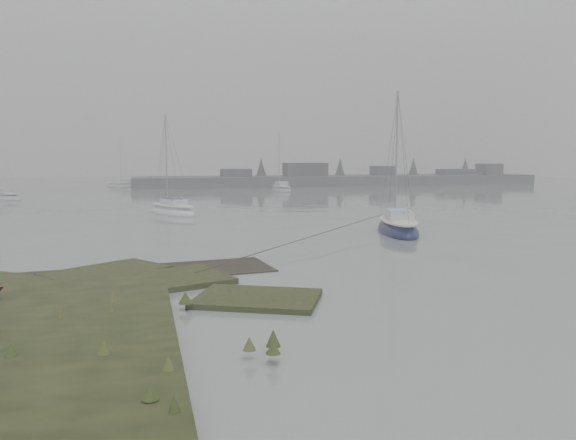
# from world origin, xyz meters

# --- Properties ---
(ground) EXTENTS (160.00, 160.00, 0.00)m
(ground) POSITION_xyz_m (0.00, 30.00, 0.00)
(ground) COLOR slate
(ground) RESTS_ON ground
(far_shoreline) EXTENTS (60.00, 8.00, 4.15)m
(far_shoreline) POSITION_xyz_m (26.84, 61.90, 0.85)
(far_shoreline) COLOR #4C4F51
(far_shoreline) RESTS_ON ground
(sailboat_main) EXTENTS (3.38, 6.26, 8.42)m
(sailboat_main) POSITION_xyz_m (10.93, 11.99, 0.26)
(sailboat_main) COLOR #0D113B
(sailboat_main) RESTS_ON ground
(sailboat_white) EXTENTS (4.12, 5.77, 7.83)m
(sailboat_white) POSITION_xyz_m (-0.55, 25.44, 0.24)
(sailboat_white) COLOR white
(sailboat_white) RESTS_ON ground
(sailboat_far_a) EXTENTS (5.06, 4.73, 7.37)m
(sailboat_far_a) POSITION_xyz_m (-15.95, 43.69, 0.23)
(sailboat_far_a) COLOR silver
(sailboat_far_a) RESTS_ON ground
(sailboat_far_b) EXTENTS (2.15, 5.53, 7.65)m
(sailboat_far_b) POSITION_xyz_m (13.63, 49.73, 0.24)
(sailboat_far_b) COLOR #A2A6AC
(sailboat_far_b) RESTS_ON ground
(sailboat_far_c) EXTENTS (5.47, 3.12, 7.34)m
(sailboat_far_c) POSITION_xyz_m (-4.76, 63.78, 0.23)
(sailboat_far_c) COLOR #ACB1B4
(sailboat_far_c) RESTS_ON ground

